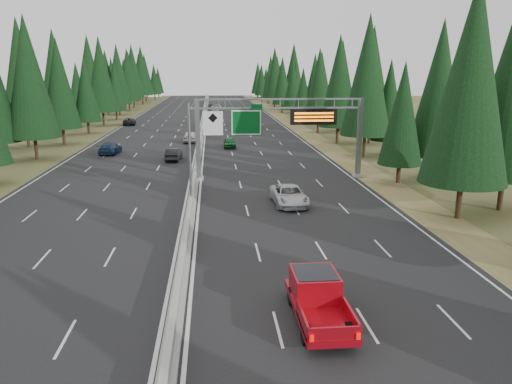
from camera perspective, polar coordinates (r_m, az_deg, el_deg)
The scene contains 19 objects.
road at distance 93.54m, azimuth -6.12°, elevation 7.21°, with size 32.00×260.00×0.08m, color black.
shoulder_right at distance 94.90m, azimuth 4.78°, elevation 7.32°, with size 3.60×260.00×0.06m, color olive.
shoulder_left at distance 95.54m, azimuth -16.93°, elevation 6.83°, with size 3.60×260.00×0.06m, color #494F25.
median_barrier at distance 93.50m, azimuth -6.12°, elevation 7.43°, with size 0.70×260.00×0.85m.
sign_gantry at distance 48.64m, azimuth 3.52°, elevation 7.57°, with size 16.75×0.98×7.80m.
hov_sign_pole at distance 38.35m, azimuth -6.71°, elevation 5.05°, with size 2.80×0.50×8.00m.
tree_row_right at distance 84.77m, azimuth 9.03°, elevation 12.45°, with size 11.65×242.72×18.21m.
tree_row_left at distance 84.02m, azimuth -22.06°, elevation 12.07°, with size 11.64×243.63×18.39m.
silver_minivan at distance 39.62m, azimuth 3.80°, elevation -0.36°, with size 2.48×5.38×1.50m, color silver.
red_pickup at distance 21.95m, azimuth 6.95°, elevation -11.49°, with size 2.04×5.71×1.86m.
car_ahead_green at distance 69.49m, azimuth -3.04°, elevation 5.66°, with size 1.63×4.06×1.38m, color #145827.
car_ahead_dkred at distance 93.28m, azimuth -0.02°, elevation 7.73°, with size 1.49×4.29×1.41m, color #5E0D12.
car_ahead_dkgrey at distance 94.97m, azimuth -1.19°, elevation 7.86°, with size 2.11×5.20×1.51m, color black.
car_ahead_white at distance 134.99m, azimuth -4.56°, elevation 9.56°, with size 2.67×5.78×1.61m, color white.
car_ahead_far at distance 140.63m, azimuth -5.20°, elevation 9.69°, with size 1.82×4.54×1.55m, color black.
car_onc_near at distance 60.15m, azimuth -9.39°, elevation 4.28°, with size 1.53×4.38×1.44m, color black.
car_onc_blue at distance 66.67m, azimuth -16.35°, elevation 4.83°, with size 2.07×5.09×1.48m, color #162B4D.
car_onc_white at distance 75.61m, azimuth -7.49°, elevation 6.31°, with size 1.93×4.81×1.64m, color silver.
car_onc_far at distance 102.44m, azimuth -14.27°, elevation 7.84°, with size 2.33×5.06×1.41m, color black.
Camera 1 is at (1.72, -12.95, 10.39)m, focal length 35.00 mm.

